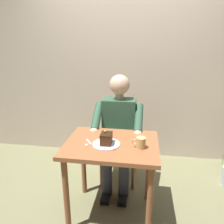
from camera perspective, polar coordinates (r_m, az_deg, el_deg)
ground_plane at (r=2.31m, az=-0.10°, el=-25.38°), size 14.00×14.00×0.00m
cafe_rear_panel at (r=2.97m, az=3.87°, el=16.13°), size 6.40×0.12×3.00m
dining_table at (r=1.93m, az=-0.11°, el=-11.50°), size 0.81×0.64×0.76m
chair at (r=2.58m, az=2.14°, el=-7.33°), size 0.42×0.42×0.89m
seated_person at (r=2.35m, az=1.70°, el=-5.13°), size 0.53×0.58×1.28m
dessert_plate at (r=1.84m, az=-1.54°, el=-8.62°), size 0.24×0.24×0.01m
cake_slice at (r=1.82m, az=-1.55°, el=-7.13°), size 0.09×0.13×0.11m
coffee_cup at (r=1.78m, az=7.73°, el=-8.13°), size 0.11×0.08×0.09m
dessert_spoon at (r=1.87m, az=-6.58°, el=-8.40°), size 0.07×0.14×0.01m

